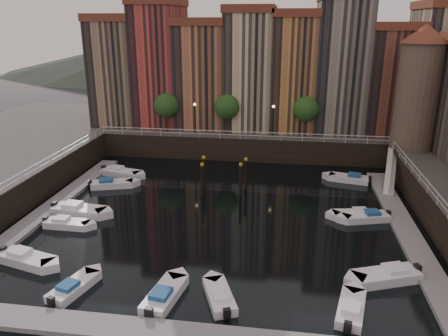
% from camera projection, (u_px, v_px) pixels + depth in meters
% --- Properties ---
extents(ground, '(200.00, 200.00, 0.00)m').
position_uv_depth(ground, '(221.00, 213.00, 40.76)').
color(ground, black).
rests_on(ground, ground).
extents(quay_far, '(80.00, 20.00, 3.00)m').
position_uv_depth(quay_far, '(248.00, 132.00, 64.65)').
color(quay_far, black).
rests_on(quay_far, ground).
extents(dock_left, '(2.00, 28.00, 0.35)m').
position_uv_depth(dock_left, '(53.00, 206.00, 42.02)').
color(dock_left, gray).
rests_on(dock_left, ground).
extents(dock_right, '(2.00, 28.00, 0.35)m').
position_uv_depth(dock_right, '(405.00, 228.00, 37.52)').
color(dock_right, gray).
rests_on(dock_right, ground).
extents(dock_near, '(30.00, 2.00, 0.35)m').
position_uv_depth(dock_near, '(175.00, 334.00, 24.77)').
color(dock_near, gray).
rests_on(dock_near, ground).
extents(mountains, '(145.00, 100.00, 18.00)m').
position_uv_depth(mountains, '(278.00, 51.00, 141.10)').
color(mountains, '#2D382D').
rests_on(mountains, ground).
extents(far_terrace, '(48.70, 10.30, 17.50)m').
position_uv_depth(far_terrace, '(271.00, 69.00, 58.83)').
color(far_terrace, '#8B7458').
rests_on(far_terrace, quay_far).
extents(corner_tower, '(5.20, 5.20, 13.80)m').
position_uv_depth(corner_tower, '(419.00, 86.00, 48.32)').
color(corner_tower, '#6B5B4C').
rests_on(corner_tower, quay_right).
extents(promenade_trees, '(21.20, 3.20, 5.20)m').
position_uv_depth(promenade_trees, '(232.00, 107.00, 55.90)').
color(promenade_trees, black).
rests_on(promenade_trees, quay_far).
extents(street_lamps, '(10.36, 0.36, 4.18)m').
position_uv_depth(street_lamps, '(234.00, 114.00, 55.14)').
color(street_lamps, black).
rests_on(street_lamps, quay_far).
extents(railings, '(36.08, 34.04, 0.52)m').
position_uv_depth(railings, '(228.00, 159.00, 44.13)').
color(railings, white).
rests_on(railings, ground).
extents(gangway, '(2.78, 8.32, 3.73)m').
position_uv_depth(gangway, '(391.00, 169.00, 47.15)').
color(gangway, white).
rests_on(gangway, ground).
extents(mooring_pilings, '(4.87, 2.79, 3.78)m').
position_uv_depth(mooring_pilings, '(223.00, 177.00, 45.48)').
color(mooring_pilings, black).
rests_on(mooring_pilings, ground).
extents(boat_left_0, '(4.86, 2.78, 1.09)m').
position_uv_depth(boat_left_0, '(26.00, 259.00, 32.26)').
color(boat_left_0, white).
rests_on(boat_left_0, ground).
extents(boat_left_1, '(4.17, 1.57, 0.95)m').
position_uv_depth(boat_left_1, '(66.00, 223.00, 38.00)').
color(boat_left_1, white).
rests_on(boat_left_1, ground).
extents(boat_left_2, '(5.35, 2.34, 1.21)m').
position_uv_depth(boat_left_2, '(78.00, 210.00, 40.42)').
color(boat_left_2, white).
rests_on(boat_left_2, ground).
extents(boat_left_3, '(4.75, 2.96, 1.07)m').
position_uv_depth(boat_left_3, '(111.00, 184.00, 47.14)').
color(boat_left_3, white).
rests_on(boat_left_3, ground).
extents(boat_left_4, '(5.05, 2.76, 1.13)m').
position_uv_depth(boat_left_4, '(120.00, 172.00, 50.63)').
color(boat_left_4, white).
rests_on(boat_left_4, ground).
extents(boat_right_1, '(4.99, 3.33, 1.13)m').
position_uv_depth(boat_right_1, '(387.00, 276.00, 30.09)').
color(boat_right_1, white).
rests_on(boat_right_1, ground).
extents(boat_right_2, '(4.21, 2.15, 0.94)m').
position_uv_depth(boat_right_2, '(355.00, 214.00, 39.78)').
color(boat_right_2, white).
rests_on(boat_right_2, ground).
extents(boat_right_3, '(4.45, 2.65, 1.00)m').
position_uv_depth(boat_right_3, '(367.00, 217.00, 39.21)').
color(boat_right_3, white).
rests_on(boat_right_3, ground).
extents(boat_right_4, '(4.70, 2.59, 1.05)m').
position_uv_depth(boat_right_4, '(350.00, 178.00, 48.80)').
color(boat_right_4, white).
rests_on(boat_right_4, ground).
extents(boat_near_0, '(2.46, 4.21, 0.94)m').
position_uv_depth(boat_near_0, '(73.00, 287.00, 28.89)').
color(boat_near_0, white).
rests_on(boat_near_0, ground).
extents(boat_near_1, '(2.31, 4.64, 1.04)m').
position_uv_depth(boat_near_1, '(164.00, 295.00, 28.00)').
color(boat_near_1, white).
rests_on(boat_near_1, ground).
extents(boat_near_2, '(2.83, 4.18, 0.95)m').
position_uv_depth(boat_near_2, '(220.00, 297.00, 27.90)').
color(boat_near_2, white).
rests_on(boat_near_2, ground).
extents(boat_near_3, '(2.35, 4.29, 0.96)m').
position_uv_depth(boat_near_3, '(351.00, 309.00, 26.69)').
color(boat_near_3, white).
rests_on(boat_near_3, ground).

